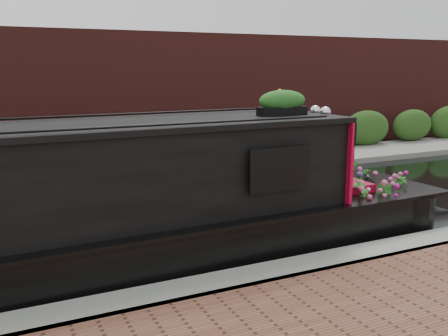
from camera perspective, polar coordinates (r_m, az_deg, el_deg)
name	(u,v)px	position (r m, az deg, el deg)	size (l,w,h in m)	color
ground	(189,220)	(9.72, -4.06, -5.93)	(80.00, 80.00, 0.00)	black
near_bank_coping	(280,286)	(6.96, 6.39, -13.27)	(40.00, 0.60, 0.50)	gray
far_bank_path	(130,177)	(13.58, -10.66, -1.05)	(40.00, 2.40, 0.34)	gray
far_hedge	(122,171)	(14.44, -11.61, -0.35)	(40.00, 1.10, 2.80)	#264818
far_brick_wall	(105,159)	(16.44, -13.43, 1.01)	(40.00, 1.00, 8.00)	#4D1C1A
narrowboat	(72,222)	(7.14, -16.96, -5.96)	(11.89, 2.32, 2.77)	black
rope_fender	(413,212)	(10.34, 20.77, -4.67)	(0.32, 0.32, 0.35)	olive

